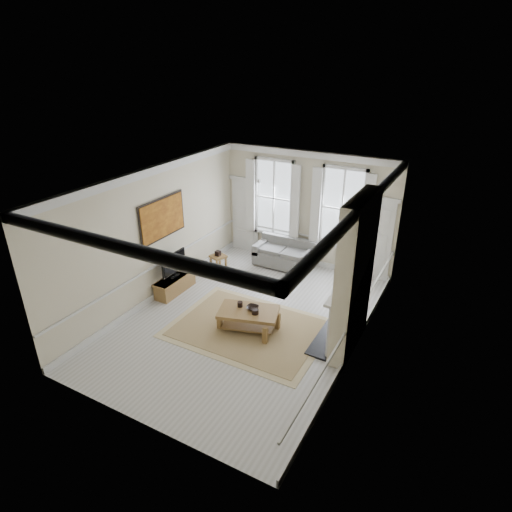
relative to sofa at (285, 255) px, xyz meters
The scene contains 23 objects.
floor 3.16m from the sofa, 82.08° to the right, with size 7.20×7.20×0.00m, color #B7B5AD.
ceiling 4.38m from the sofa, 82.08° to the right, with size 7.20×7.20×0.00m, color white.
back_wall 1.50m from the sofa, 48.62° to the left, with size 5.20×5.20×0.00m, color beige.
left_wall 4.02m from the sofa, 124.88° to the right, with size 7.20×7.20×0.00m, color beige.
right_wall 4.55m from the sofa, 45.71° to the right, with size 7.20×7.20×0.00m, color beige.
window_left 1.72m from the sofa, 144.47° to the left, with size 1.26×0.20×2.20m, color #B2BCC6, non-canonical shape.
window_right 2.19m from the sofa, 16.56° to the left, with size 1.26×0.20×2.20m, color #B2BCC6, non-canonical shape.
door_left 1.86m from the sofa, 164.42° to the left, with size 0.90×0.08×2.30m, color silver.
door_right 2.65m from the sofa, 10.29° to the left, with size 0.90×0.08×2.30m, color silver.
painting 3.91m from the sofa, 127.14° to the right, with size 0.05×1.66×1.06m, color #C27921.
chimney_breast 4.29m from the sofa, 45.51° to the right, with size 0.35×1.70×3.38m, color beige.
hearth 3.81m from the sofa, 50.10° to the right, with size 0.55×1.50×0.05m, color black.
fireplace 3.94m from the sofa, 47.86° to the right, with size 0.21×1.45×1.33m.
mirror 4.28m from the sofa, 47.75° to the right, with size 0.06×1.26×1.06m, color #BD8F34.
sofa is the anchor object (origin of this frame).
side_table 2.00m from the sofa, 142.14° to the right, with size 0.51×0.51×0.49m.
rug 3.47m from the sofa, 78.98° to the right, with size 3.50×2.60×0.02m, color #9D8751.
coffee_table 3.46m from the sofa, 78.98° to the right, with size 1.51×1.14×0.50m.
ceramic_pot_a 3.37m from the sofa, 82.99° to the right, with size 0.12×0.12×0.12m, color black.
ceramic_pot_b 3.55m from the sofa, 75.96° to the right, with size 0.16×0.16×0.11m, color black.
bowl 3.37m from the sofa, 77.82° to the right, with size 0.27×0.27×0.07m, color black.
tv_stand 3.41m from the sofa, 124.07° to the right, with size 0.41×1.26×0.45m, color brown.
tv 3.43m from the sofa, 123.75° to the right, with size 0.08×0.90×0.68m.
Camera 1 is at (4.31, -7.44, 5.75)m, focal length 30.00 mm.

